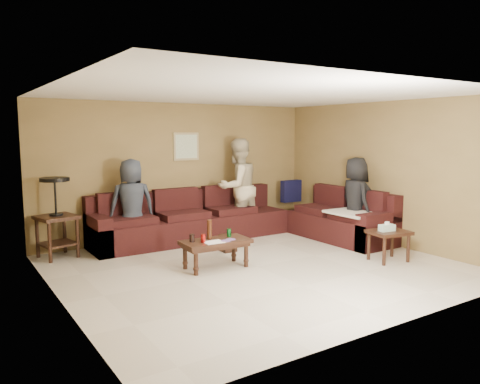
{
  "coord_description": "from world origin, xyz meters",
  "views": [
    {
      "loc": [
        -3.86,
        -5.46,
        1.96
      ],
      "look_at": [
        0.25,
        0.85,
        1.0
      ],
      "focal_mm": 35.0,
      "sensor_mm": 36.0,
      "label": 1
    }
  ],
  "objects_px": {
    "side_table_right": "(389,235)",
    "waste_bin": "(228,243)",
    "person_left": "(132,204)",
    "person_right": "(355,200)",
    "coffee_table": "(215,244)",
    "sectional_sofa": "(246,223)",
    "end_table_left": "(56,216)",
    "person_middle": "(238,187)"
  },
  "relations": [
    {
      "from": "person_left",
      "to": "person_right",
      "type": "bearing_deg",
      "value": 163.15
    },
    {
      "from": "side_table_right",
      "to": "person_right",
      "type": "relative_size",
      "value": 0.42
    },
    {
      "from": "person_middle",
      "to": "person_right",
      "type": "relative_size",
      "value": 1.21
    },
    {
      "from": "sectional_sofa",
      "to": "person_right",
      "type": "distance_m",
      "value": 2.0
    },
    {
      "from": "side_table_right",
      "to": "person_middle",
      "type": "xyz_separation_m",
      "value": [
        -0.91,
        2.84,
        0.52
      ]
    },
    {
      "from": "sectional_sofa",
      "to": "person_middle",
      "type": "xyz_separation_m",
      "value": [
        0.14,
        0.49,
        0.6
      ]
    },
    {
      "from": "end_table_left",
      "to": "person_left",
      "type": "distance_m",
      "value": 1.2
    },
    {
      "from": "sectional_sofa",
      "to": "waste_bin",
      "type": "height_order",
      "value": "sectional_sofa"
    },
    {
      "from": "coffee_table",
      "to": "person_right",
      "type": "xyz_separation_m",
      "value": [
        2.9,
        0.03,
        0.41
      ]
    },
    {
      "from": "coffee_table",
      "to": "person_right",
      "type": "height_order",
      "value": "person_right"
    },
    {
      "from": "person_left",
      "to": "person_right",
      "type": "xyz_separation_m",
      "value": [
        3.5,
        -1.71,
        -0.0
      ]
    },
    {
      "from": "sectional_sofa",
      "to": "side_table_right",
      "type": "relative_size",
      "value": 7.24
    },
    {
      "from": "sectional_sofa",
      "to": "person_middle",
      "type": "bearing_deg",
      "value": 74.43
    },
    {
      "from": "person_right",
      "to": "coffee_table",
      "type": "bearing_deg",
      "value": 107.04
    },
    {
      "from": "sectional_sofa",
      "to": "person_middle",
      "type": "distance_m",
      "value": 0.78
    },
    {
      "from": "sectional_sofa",
      "to": "end_table_left",
      "type": "xyz_separation_m",
      "value": [
        -3.15,
        0.62,
        0.34
      ]
    },
    {
      "from": "waste_bin",
      "to": "coffee_table",
      "type": "bearing_deg",
      "value": -132.09
    },
    {
      "from": "sectional_sofa",
      "to": "side_table_right",
      "type": "bearing_deg",
      "value": -66.09
    },
    {
      "from": "waste_bin",
      "to": "end_table_left",
      "type": "bearing_deg",
      "value": 155.21
    },
    {
      "from": "sectional_sofa",
      "to": "side_table_right",
      "type": "height_order",
      "value": "sectional_sofa"
    },
    {
      "from": "coffee_table",
      "to": "waste_bin",
      "type": "distance_m",
      "value": 1.0
    },
    {
      "from": "end_table_left",
      "to": "person_right",
      "type": "height_order",
      "value": "person_right"
    },
    {
      "from": "sectional_sofa",
      "to": "waste_bin",
      "type": "bearing_deg",
      "value": -144.15
    },
    {
      "from": "sectional_sofa",
      "to": "person_left",
      "type": "relative_size",
      "value": 3.03
    },
    {
      "from": "side_table_right",
      "to": "waste_bin",
      "type": "xyz_separation_m",
      "value": [
        -1.75,
        1.85,
        -0.27
      ]
    },
    {
      "from": "side_table_right",
      "to": "waste_bin",
      "type": "height_order",
      "value": "side_table_right"
    },
    {
      "from": "side_table_right",
      "to": "waste_bin",
      "type": "bearing_deg",
      "value": 133.46
    },
    {
      "from": "end_table_left",
      "to": "coffee_table",
      "type": "bearing_deg",
      "value": -45.93
    },
    {
      "from": "waste_bin",
      "to": "person_middle",
      "type": "height_order",
      "value": "person_middle"
    },
    {
      "from": "coffee_table",
      "to": "person_left",
      "type": "bearing_deg",
      "value": 109.19
    },
    {
      "from": "end_table_left",
      "to": "person_middle",
      "type": "bearing_deg",
      "value": -2.32
    },
    {
      "from": "waste_bin",
      "to": "person_left",
      "type": "bearing_deg",
      "value": 141.01
    },
    {
      "from": "person_left",
      "to": "end_table_left",
      "type": "bearing_deg",
      "value": 3.88
    },
    {
      "from": "end_table_left",
      "to": "side_table_right",
      "type": "xyz_separation_m",
      "value": [
        4.2,
        -2.98,
        -0.25
      ]
    },
    {
      "from": "person_right",
      "to": "end_table_left",
      "type": "bearing_deg",
      "value": 85.22
    },
    {
      "from": "person_middle",
      "to": "waste_bin",
      "type": "bearing_deg",
      "value": 41.26
    },
    {
      "from": "person_middle",
      "to": "end_table_left",
      "type": "bearing_deg",
      "value": -10.93
    },
    {
      "from": "person_left",
      "to": "side_table_right",
      "type": "bearing_deg",
      "value": 145.63
    },
    {
      "from": "sectional_sofa",
      "to": "person_left",
      "type": "xyz_separation_m",
      "value": [
        -1.96,
        0.51,
        0.44
      ]
    },
    {
      "from": "sectional_sofa",
      "to": "coffee_table",
      "type": "relative_size",
      "value": 4.6
    },
    {
      "from": "coffee_table",
      "to": "person_middle",
      "type": "xyz_separation_m",
      "value": [
        1.49,
        1.72,
        0.57
      ]
    },
    {
      "from": "sectional_sofa",
      "to": "end_table_left",
      "type": "bearing_deg",
      "value": 168.85
    }
  ]
}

